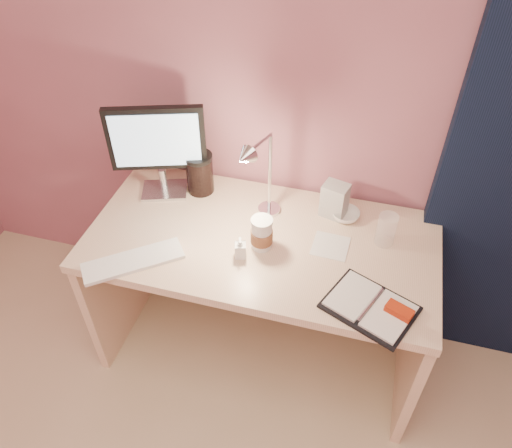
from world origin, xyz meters
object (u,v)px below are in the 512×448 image
(clear_cup, at_px, (386,230))
(bowl, at_px, (346,215))
(planner, at_px, (372,307))
(product_box, at_px, (335,200))
(desk, at_px, (265,264))
(monitor, at_px, (157,143))
(coffee_cup, at_px, (262,234))
(desk_lamp, at_px, (273,178))
(dark_jar, at_px, (200,175))
(lotion_bottle, at_px, (240,247))
(keyboard, at_px, (133,261))

(clear_cup, relative_size, bowl, 1.15)
(planner, bearing_deg, product_box, 137.58)
(desk, height_order, monitor, monitor)
(desk, distance_m, coffee_cup, 0.31)
(monitor, xyz_separation_m, desk_lamp, (0.52, -0.10, 0.00))
(planner, relative_size, desk_lamp, 0.89)
(product_box, distance_m, desk_lamp, 0.33)
(clear_cup, bearing_deg, bowl, 148.89)
(dark_jar, bearing_deg, clear_cup, -8.44)
(bowl, bearing_deg, desk_lamp, -154.61)
(monitor, relative_size, coffee_cup, 3.03)
(coffee_cup, relative_size, clear_cup, 1.04)
(desk, xyz_separation_m, clear_cup, (0.47, 0.04, 0.29))
(monitor, distance_m, planner, 1.07)
(dark_jar, bearing_deg, desk_lamp, -23.11)
(coffee_cup, bearing_deg, product_box, 47.93)
(lotion_bottle, height_order, desk_lamp, desk_lamp)
(monitor, height_order, clear_cup, monitor)
(bowl, bearing_deg, product_box, 165.65)
(monitor, distance_m, clear_cup, 0.99)
(planner, height_order, coffee_cup, coffee_cup)
(bowl, distance_m, product_box, 0.08)
(dark_jar, bearing_deg, desk, -24.71)
(planner, bearing_deg, dark_jar, 172.82)
(desk, height_order, product_box, product_box)
(coffee_cup, distance_m, clear_cup, 0.49)
(clear_cup, xyz_separation_m, lotion_bottle, (-0.53, -0.23, -0.02))
(planner, height_order, clear_cup, clear_cup)
(monitor, bearing_deg, coffee_cup, -42.10)
(keyboard, distance_m, clear_cup, 0.98)
(coffee_cup, distance_m, desk_lamp, 0.22)
(lotion_bottle, relative_size, product_box, 0.62)
(lotion_bottle, bearing_deg, clear_cup, 23.29)
(product_box, bearing_deg, coffee_cup, -117.51)
(keyboard, relative_size, planner, 1.05)
(desk, distance_m, desk_lamp, 0.48)
(clear_cup, bearing_deg, desk_lamp, -175.63)
(desk_lamp, bearing_deg, bowl, 45.34)
(product_box, bearing_deg, planner, -51.01)
(desk, relative_size, planner, 3.89)
(planner, xyz_separation_m, bowl, (-0.16, 0.45, 0.01))
(lotion_bottle, bearing_deg, dark_jar, 129.71)
(keyboard, bearing_deg, product_box, -3.17)
(coffee_cup, bearing_deg, bowl, 40.55)
(planner, distance_m, product_box, 0.51)
(desk_lamp, bearing_deg, planner, -15.65)
(keyboard, distance_m, dark_jar, 0.50)
(dark_jar, relative_size, product_box, 1.10)
(product_box, bearing_deg, desk, -134.64)
(planner, distance_m, desk_lamp, 0.59)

